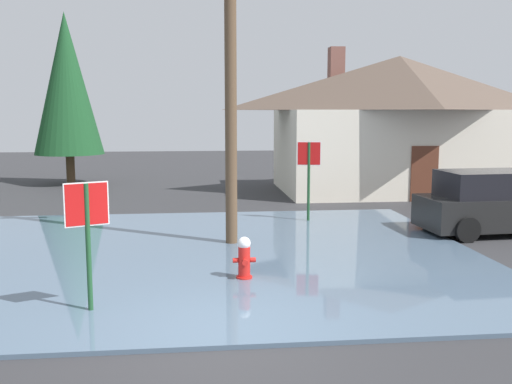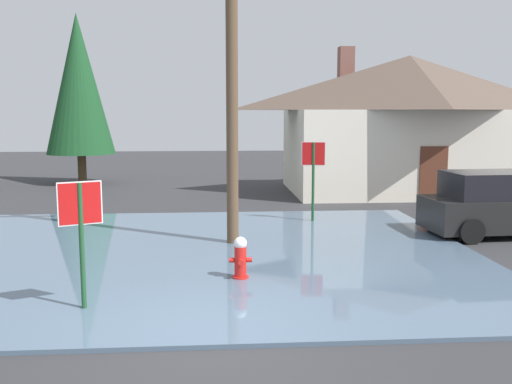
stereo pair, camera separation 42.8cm
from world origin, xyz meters
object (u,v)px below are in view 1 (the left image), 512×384
at_px(stop_sign_near, 87,221).
at_px(utility_pole, 230,45).
at_px(fire_hydrant, 244,260).
at_px(parked_car, 499,204).
at_px(pine_tree_tall_left, 67,84).
at_px(house, 398,122).
at_px(stop_sign_far, 309,166).

distance_m(stop_sign_near, utility_pole, 6.11).
bearing_deg(stop_sign_near, utility_pole, 60.67).
bearing_deg(utility_pole, fire_hydrant, -89.13).
xyz_separation_m(parked_car, pine_tree_tall_left, (-13.48, 12.01, 3.61)).
height_order(stop_sign_near, fire_hydrant, stop_sign_near).
distance_m(stop_sign_near, fire_hydrant, 3.18).
xyz_separation_m(fire_hydrant, parked_car, (7.07, 3.66, 0.37)).
height_order(stop_sign_near, house, house).
height_order(stop_sign_far, house, house).
bearing_deg(fire_hydrant, utility_pole, 90.87).
bearing_deg(stop_sign_far, house, 52.59).
bearing_deg(stop_sign_far, utility_pole, -132.41).
bearing_deg(stop_sign_far, stop_sign_near, -124.65).
height_order(house, parked_car, house).
height_order(stop_sign_far, pine_tree_tall_left, pine_tree_tall_left).
distance_m(house, pine_tree_tall_left, 14.25).
distance_m(stop_sign_far, house, 8.19).
distance_m(house, parked_car, 8.67).
relative_size(utility_pole, stop_sign_far, 3.86).
relative_size(stop_sign_near, fire_hydrant, 2.45).
bearing_deg(utility_pole, parked_car, 5.24).
bearing_deg(house, stop_sign_far, -127.41).
xyz_separation_m(utility_pole, parked_car, (7.11, 0.65, -3.94)).
height_order(stop_sign_near, pine_tree_tall_left, pine_tree_tall_left).
bearing_deg(utility_pole, stop_sign_far, 47.59).
distance_m(stop_sign_near, pine_tree_tall_left, 17.84).
relative_size(fire_hydrant, house, 0.09).
bearing_deg(parked_car, fire_hydrant, -152.61).
height_order(fire_hydrant, parked_car, parked_car).
relative_size(stop_sign_far, pine_tree_tall_left, 0.32).
height_order(utility_pole, house, utility_pole).
relative_size(parked_car, pine_tree_tall_left, 0.59).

